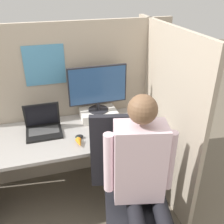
{
  "coord_description": "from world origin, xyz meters",
  "views": [
    {
      "loc": [
        -0.21,
        -1.66,
        1.97
      ],
      "look_at": [
        0.33,
        0.17,
        0.96
      ],
      "focal_mm": 42.0,
      "sensor_mm": 36.0,
      "label": 1
    }
  ],
  "objects_px": {
    "laptop": "(43,127)",
    "person": "(144,177)",
    "carrot_toy": "(79,143)",
    "paper_box": "(99,114)",
    "monitor": "(98,87)",
    "office_chair": "(129,187)",
    "stapler": "(149,120)"
  },
  "relations": [
    {
      "from": "monitor",
      "to": "laptop",
      "type": "height_order",
      "value": "monitor"
    },
    {
      "from": "office_chair",
      "to": "stapler",
      "type": "bearing_deg",
      "value": 55.27
    },
    {
      "from": "paper_box",
      "to": "person",
      "type": "bearing_deg",
      "value": -85.84
    },
    {
      "from": "paper_box",
      "to": "stapler",
      "type": "distance_m",
      "value": 0.49
    },
    {
      "from": "paper_box",
      "to": "monitor",
      "type": "xyz_separation_m",
      "value": [
        0.0,
        0.0,
        0.28
      ]
    },
    {
      "from": "carrot_toy",
      "to": "person",
      "type": "relative_size",
      "value": 0.09
    },
    {
      "from": "office_chair",
      "to": "carrot_toy",
      "type": "bearing_deg",
      "value": 126.23
    },
    {
      "from": "monitor",
      "to": "person",
      "type": "height_order",
      "value": "person"
    },
    {
      "from": "laptop",
      "to": "person",
      "type": "distance_m",
      "value": 1.05
    },
    {
      "from": "monitor",
      "to": "office_chair",
      "type": "height_order",
      "value": "monitor"
    },
    {
      "from": "paper_box",
      "to": "office_chair",
      "type": "height_order",
      "value": "office_chair"
    },
    {
      "from": "monitor",
      "to": "carrot_toy",
      "type": "relative_size",
      "value": 4.42
    },
    {
      "from": "paper_box",
      "to": "laptop",
      "type": "relative_size",
      "value": 1.12
    },
    {
      "from": "stapler",
      "to": "laptop",
      "type": "bearing_deg",
      "value": 173.75
    },
    {
      "from": "laptop",
      "to": "monitor",
      "type": "bearing_deg",
      "value": 12.17
    },
    {
      "from": "laptop",
      "to": "carrot_toy",
      "type": "xyz_separation_m",
      "value": [
        0.27,
        -0.29,
        -0.03
      ]
    },
    {
      "from": "monitor",
      "to": "laptop",
      "type": "bearing_deg",
      "value": -167.83
    },
    {
      "from": "laptop",
      "to": "stapler",
      "type": "height_order",
      "value": "laptop"
    },
    {
      "from": "paper_box",
      "to": "laptop",
      "type": "distance_m",
      "value": 0.54
    },
    {
      "from": "monitor",
      "to": "laptop",
      "type": "distance_m",
      "value": 0.61
    },
    {
      "from": "laptop",
      "to": "person",
      "type": "bearing_deg",
      "value": -55.15
    },
    {
      "from": "monitor",
      "to": "person",
      "type": "distance_m",
      "value": 1.02
    },
    {
      "from": "person",
      "to": "paper_box",
      "type": "bearing_deg",
      "value": 94.16
    },
    {
      "from": "laptop",
      "to": "carrot_toy",
      "type": "distance_m",
      "value": 0.4
    },
    {
      "from": "paper_box",
      "to": "carrot_toy",
      "type": "height_order",
      "value": "paper_box"
    },
    {
      "from": "paper_box",
      "to": "person",
      "type": "distance_m",
      "value": 0.98
    },
    {
      "from": "paper_box",
      "to": "person",
      "type": "relative_size",
      "value": 0.26
    },
    {
      "from": "laptop",
      "to": "carrot_toy",
      "type": "relative_size",
      "value": 2.48
    },
    {
      "from": "carrot_toy",
      "to": "office_chair",
      "type": "bearing_deg",
      "value": -53.77
    },
    {
      "from": "paper_box",
      "to": "office_chair",
      "type": "relative_size",
      "value": 0.32
    },
    {
      "from": "carrot_toy",
      "to": "person",
      "type": "distance_m",
      "value": 0.66
    },
    {
      "from": "paper_box",
      "to": "monitor",
      "type": "relative_size",
      "value": 0.63
    }
  ]
}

